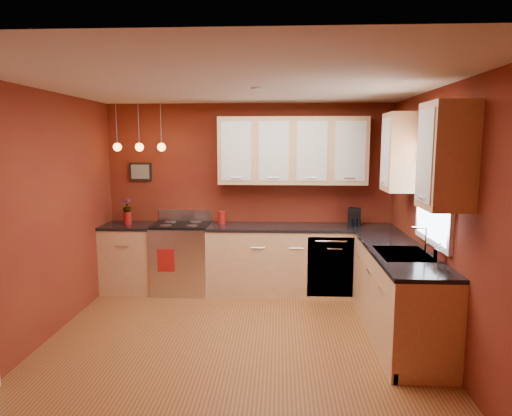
# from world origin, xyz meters

# --- Properties ---
(floor) EXTENTS (4.20, 4.20, 0.00)m
(floor) POSITION_xyz_m (0.00, 0.00, 0.00)
(floor) COLOR #995E2C
(floor) RESTS_ON ground
(ceiling) EXTENTS (4.00, 4.20, 0.02)m
(ceiling) POSITION_xyz_m (0.00, 0.00, 2.60)
(ceiling) COLOR beige
(ceiling) RESTS_ON wall_back
(wall_back) EXTENTS (4.00, 0.02, 2.60)m
(wall_back) POSITION_xyz_m (0.00, 2.10, 1.30)
(wall_back) COLOR maroon
(wall_back) RESTS_ON floor
(wall_front) EXTENTS (4.00, 0.02, 2.60)m
(wall_front) POSITION_xyz_m (0.00, -2.10, 1.30)
(wall_front) COLOR maroon
(wall_front) RESTS_ON floor
(wall_left) EXTENTS (0.02, 4.20, 2.60)m
(wall_left) POSITION_xyz_m (-2.00, 0.00, 1.30)
(wall_left) COLOR maroon
(wall_left) RESTS_ON floor
(wall_right) EXTENTS (0.02, 4.20, 2.60)m
(wall_right) POSITION_xyz_m (2.00, 0.00, 1.30)
(wall_right) COLOR maroon
(wall_right) RESTS_ON floor
(base_cabinets_back_left) EXTENTS (0.70, 0.60, 0.90)m
(base_cabinets_back_left) POSITION_xyz_m (-1.65, 1.80, 0.45)
(base_cabinets_back_left) COLOR tan
(base_cabinets_back_left) RESTS_ON floor
(base_cabinets_back_right) EXTENTS (2.54, 0.60, 0.90)m
(base_cabinets_back_right) POSITION_xyz_m (0.73, 1.80, 0.45)
(base_cabinets_back_right) COLOR tan
(base_cabinets_back_right) RESTS_ON floor
(base_cabinets_right) EXTENTS (0.60, 2.10, 0.90)m
(base_cabinets_right) POSITION_xyz_m (1.70, 0.45, 0.45)
(base_cabinets_right) COLOR tan
(base_cabinets_right) RESTS_ON floor
(counter_back_left) EXTENTS (0.70, 0.62, 0.04)m
(counter_back_left) POSITION_xyz_m (-1.65, 1.80, 0.92)
(counter_back_left) COLOR black
(counter_back_left) RESTS_ON base_cabinets_back_left
(counter_back_right) EXTENTS (2.54, 0.62, 0.04)m
(counter_back_right) POSITION_xyz_m (0.73, 1.80, 0.92)
(counter_back_right) COLOR black
(counter_back_right) RESTS_ON base_cabinets_back_right
(counter_right) EXTENTS (0.62, 2.10, 0.04)m
(counter_right) POSITION_xyz_m (1.70, 0.45, 0.92)
(counter_right) COLOR black
(counter_right) RESTS_ON base_cabinets_right
(gas_range) EXTENTS (0.76, 0.64, 1.11)m
(gas_range) POSITION_xyz_m (-0.92, 1.80, 0.48)
(gas_range) COLOR silver
(gas_range) RESTS_ON floor
(dishwasher_front) EXTENTS (0.60, 0.02, 0.80)m
(dishwasher_front) POSITION_xyz_m (1.10, 1.51, 0.45)
(dishwasher_front) COLOR silver
(dishwasher_front) RESTS_ON base_cabinets_back_right
(sink) EXTENTS (0.50, 0.70, 0.33)m
(sink) POSITION_xyz_m (1.70, 0.30, 0.92)
(sink) COLOR #929297
(sink) RESTS_ON counter_right
(window) EXTENTS (0.06, 1.02, 1.22)m
(window) POSITION_xyz_m (1.97, 0.30, 1.69)
(window) COLOR white
(window) RESTS_ON wall_right
(upper_cabinets_back) EXTENTS (2.00, 0.35, 0.90)m
(upper_cabinets_back) POSITION_xyz_m (0.60, 1.93, 1.95)
(upper_cabinets_back) COLOR tan
(upper_cabinets_back) RESTS_ON wall_back
(upper_cabinets_right) EXTENTS (0.35, 1.95, 0.90)m
(upper_cabinets_right) POSITION_xyz_m (1.82, 0.32, 1.95)
(upper_cabinets_right) COLOR tan
(upper_cabinets_right) RESTS_ON wall_right
(wall_picture) EXTENTS (0.32, 0.03, 0.26)m
(wall_picture) POSITION_xyz_m (-1.55, 2.08, 1.65)
(wall_picture) COLOR black
(wall_picture) RESTS_ON wall_back
(pendant_lights) EXTENTS (0.71, 0.11, 0.66)m
(pendant_lights) POSITION_xyz_m (-1.45, 1.75, 2.01)
(pendant_lights) COLOR #929297
(pendant_lights) RESTS_ON ceiling
(red_canister) EXTENTS (0.11, 0.11, 0.17)m
(red_canister) POSITION_xyz_m (-0.37, 1.91, 1.03)
(red_canister) COLOR #9D1410
(red_canister) RESTS_ON counter_back_right
(red_vase) EXTENTS (0.11, 0.11, 0.17)m
(red_vase) POSITION_xyz_m (-1.67, 1.80, 1.03)
(red_vase) COLOR #9D1410
(red_vase) RESTS_ON counter_back_left
(flowers) EXTENTS (0.14, 0.14, 0.20)m
(flowers) POSITION_xyz_m (-1.67, 1.80, 1.20)
(flowers) COLOR #9D1410
(flowers) RESTS_ON red_vase
(coffee_maker) EXTENTS (0.20, 0.19, 0.24)m
(coffee_maker) POSITION_xyz_m (1.45, 1.85, 1.05)
(coffee_maker) COLOR black
(coffee_maker) RESTS_ON counter_back_right
(soap_pump) EXTENTS (0.09, 0.09, 0.19)m
(soap_pump) POSITION_xyz_m (1.95, -0.02, 1.03)
(soap_pump) COLOR white
(soap_pump) RESTS_ON counter_right
(dish_towel) EXTENTS (0.23, 0.02, 0.31)m
(dish_towel) POSITION_xyz_m (-1.06, 1.47, 0.52)
(dish_towel) COLOR #9D1410
(dish_towel) RESTS_ON gas_range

